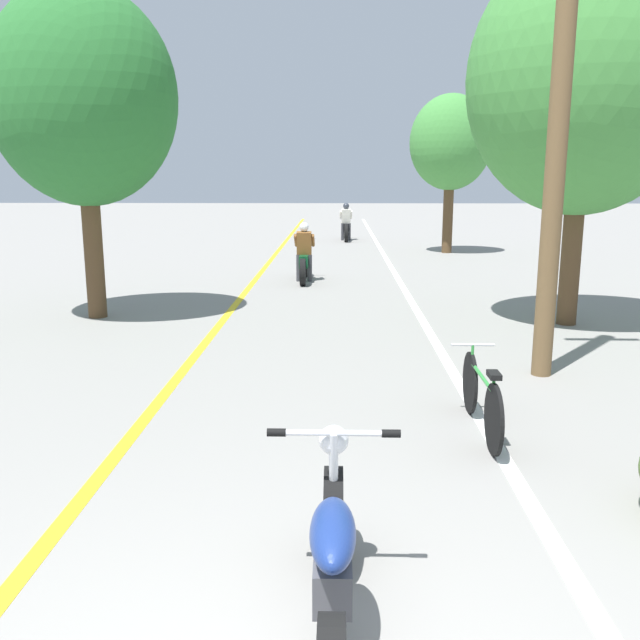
# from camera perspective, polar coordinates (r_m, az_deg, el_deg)

# --- Properties ---
(lane_stripe_center) EXTENTS (0.14, 48.00, 0.01)m
(lane_stripe_center) POSITION_cam_1_polar(r_m,az_deg,el_deg) (15.48, -5.82, 2.97)
(lane_stripe_center) COLOR yellow
(lane_stripe_center) RESTS_ON ground
(lane_stripe_edge) EXTENTS (0.14, 48.00, 0.01)m
(lane_stripe_edge) POSITION_cam_1_polar(r_m,az_deg,el_deg) (15.43, 6.92, 2.91)
(lane_stripe_edge) COLOR white
(lane_stripe_edge) RESTS_ON ground
(utility_pole) EXTENTS (1.10, 0.24, 7.01)m
(utility_pole) POSITION_cam_1_polar(r_m,az_deg,el_deg) (8.65, 19.72, 19.14)
(utility_pole) COLOR brown
(utility_pole) RESTS_ON ground
(roadside_tree_right_near) EXTENTS (3.65, 3.29, 6.00)m
(roadside_tree_right_near) POSITION_cam_1_polar(r_m,az_deg,el_deg) (11.91, 21.39, 18.29)
(roadside_tree_right_near) COLOR #513A23
(roadside_tree_right_near) RESTS_ON ground
(roadside_tree_right_far) EXTENTS (2.57, 2.31, 4.93)m
(roadside_tree_right_far) POSITION_cam_1_polar(r_m,az_deg,el_deg) (22.23, 10.95, 14.40)
(roadside_tree_right_far) COLOR #513A23
(roadside_tree_right_far) RESTS_ON ground
(roadside_tree_left) EXTENTS (3.10, 2.79, 5.49)m
(roadside_tree_left) POSITION_cam_1_polar(r_m,az_deg,el_deg) (12.35, -19.34, 17.23)
(roadside_tree_left) COLOR #513A23
(roadside_tree_left) RESTS_ON ground
(motorcycle_foreground) EXTENTS (0.78, 2.13, 0.98)m
(motorcycle_foreground) POSITION_cam_1_polar(r_m,az_deg,el_deg) (3.78, 1.08, -20.00)
(motorcycle_foreground) COLOR black
(motorcycle_foreground) RESTS_ON ground
(motorcycle_rider_lead) EXTENTS (0.50, 2.01, 1.38)m
(motorcycle_rider_lead) POSITION_cam_1_polar(r_m,az_deg,el_deg) (15.93, -1.34, 5.15)
(motorcycle_rider_lead) COLOR black
(motorcycle_rider_lead) RESTS_ON ground
(motorcycle_rider_far) EXTENTS (0.50, 2.16, 1.42)m
(motorcycle_rider_far) POSITION_cam_1_polar(r_m,az_deg,el_deg) (26.25, 2.20, 7.90)
(motorcycle_rider_far) COLOR black
(motorcycle_rider_far) RESTS_ON ground
(bicycle_parked) EXTENTS (0.44, 1.74, 0.75)m
(bicycle_parked) POSITION_cam_1_polar(r_m,az_deg,el_deg) (6.72, 13.43, -6.31)
(bicycle_parked) COLOR black
(bicycle_parked) RESTS_ON ground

